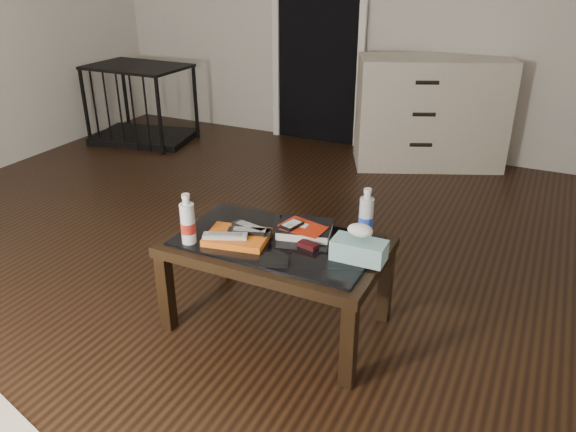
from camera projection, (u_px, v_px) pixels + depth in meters
name	position (u px, v px, depth m)	size (l,w,h in m)	color
ground	(215.00, 262.00, 3.31)	(5.00, 5.00, 0.00)	black
doorway	(319.00, 30.00, 5.04)	(0.90, 0.08, 2.07)	black
coffee_table	(277.00, 252.00, 2.61)	(1.00, 0.60, 0.46)	black
dresser	(430.00, 113.00, 4.66)	(1.30, 0.94, 0.90)	beige
pet_crate	(142.00, 116.00, 5.36)	(1.00, 0.77, 0.71)	black
magazines	(237.00, 237.00, 2.57)	(0.28, 0.21, 0.03)	orange
remote_silver	(225.00, 236.00, 2.53)	(0.20, 0.05, 0.02)	#A8A8AD
remote_black_front	(250.00, 231.00, 2.57)	(0.20, 0.05, 0.02)	black
remote_black_back	(251.00, 227.00, 2.61)	(0.20, 0.05, 0.02)	black
textbook	(305.00, 229.00, 2.63)	(0.25, 0.20, 0.05)	black
dvd_mailers	(302.00, 226.00, 2.60)	(0.19, 0.14, 0.01)	#B3230B
ipod	(292.00, 225.00, 2.59)	(0.06, 0.10, 0.02)	black
flip_phone	(308.00, 245.00, 2.51)	(0.09, 0.05, 0.02)	black
wallet	(274.00, 262.00, 2.38)	(0.12, 0.07, 0.02)	black
water_bottle_left	(188.00, 219.00, 2.51)	(0.07, 0.07, 0.24)	silver
water_bottle_right	(366.00, 213.00, 2.57)	(0.07, 0.07, 0.24)	silver
tissue_box	(359.00, 250.00, 2.40)	(0.23, 0.12, 0.09)	teal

